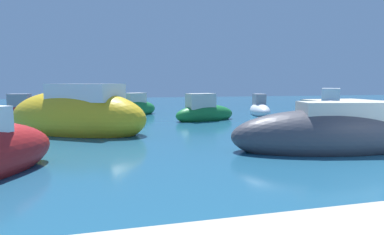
% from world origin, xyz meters
% --- Properties ---
extents(moored_boat_0, '(5.96, 2.95, 1.90)m').
position_xyz_m(moored_boat_0, '(-1.51, 2.92, 0.51)').
color(moored_boat_0, '#3F3F47').
rests_on(moored_boat_0, ground).
extents(moored_boat_1, '(6.80, 5.53, 2.60)m').
position_xyz_m(moored_boat_1, '(-9.32, 8.47, 0.73)').
color(moored_boat_1, gold).
rests_on(moored_boat_1, ground).
extents(moored_boat_3, '(1.71, 3.26, 1.61)m').
position_xyz_m(moored_boat_3, '(1.46, 13.43, 0.38)').
color(moored_boat_3, white).
rests_on(moored_boat_3, ground).
extents(moored_boat_5, '(3.47, 1.59, 1.68)m').
position_xyz_m(moored_boat_5, '(-13.22, 15.56, 0.40)').
color(moored_boat_5, '#B21E1E').
rests_on(moored_boat_5, ground).
extents(moored_boat_6, '(4.01, 3.34, 1.74)m').
position_xyz_m(moored_boat_6, '(-6.73, 15.40, 0.42)').
color(moored_boat_6, '#197233').
rests_on(moored_boat_6, ground).
extents(moored_boat_8, '(3.88, 2.22, 1.78)m').
position_xyz_m(moored_boat_8, '(-2.88, 11.50, 0.44)').
color(moored_boat_8, '#197233').
rests_on(moored_boat_8, ground).
extents(moored_boat_9, '(4.22, 4.82, 2.06)m').
position_xyz_m(moored_boat_9, '(6.96, 13.64, 0.52)').
color(moored_boat_9, white).
rests_on(moored_boat_9, ground).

